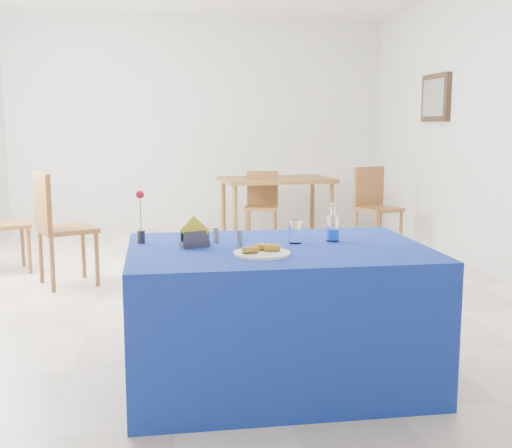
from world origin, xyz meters
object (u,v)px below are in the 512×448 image
at_px(chair_bg_right, 374,201).
at_px(chair_bg_left, 262,201).
at_px(blue_table, 277,314).
at_px(oak_table, 276,184).
at_px(chair_win_a, 56,221).
at_px(water_bottle, 333,229).
at_px(plate, 262,254).

bearing_deg(chair_bg_right, chair_bg_left, 132.97).
relative_size(blue_table, oak_table, 1.13).
relative_size(blue_table, chair_bg_right, 1.72).
xyz_separation_m(chair_bg_left, chair_win_a, (-2.13, -1.89, 0.09)).
relative_size(water_bottle, chair_win_a, 0.21).
distance_m(oak_table, chair_bg_right, 1.29).
bearing_deg(water_bottle, oak_table, 83.45).
xyz_separation_m(blue_table, oak_table, (0.84, 4.45, 0.30)).
bearing_deg(chair_bg_left, water_bottle, -79.58).
height_order(oak_table, chair_win_a, chair_win_a).
bearing_deg(chair_win_a, chair_bg_left, -71.68).
bearing_deg(blue_table, chair_win_a, 122.46).
height_order(plate, chair_bg_left, chair_bg_left).
xyz_separation_m(water_bottle, chair_bg_left, (0.29, 4.14, -0.34)).
relative_size(blue_table, chair_win_a, 1.59).
distance_m(plate, chair_win_a, 2.93).
bearing_deg(chair_win_a, oak_table, -71.51).
bearing_deg(chair_bg_left, chair_win_a, -124.03).
bearing_deg(chair_bg_right, plate, -137.49).
bearing_deg(chair_bg_left, plate, -85.11).
bearing_deg(oak_table, chair_bg_left, -136.58).
distance_m(blue_table, chair_bg_right, 4.09).
bearing_deg(chair_bg_left, chair_bg_right, -11.98).
bearing_deg(plate, oak_table, 78.39).
height_order(oak_table, chair_bg_left, chair_bg_left).
distance_m(plate, chair_bg_right, 4.34).
distance_m(blue_table, chair_bg_left, 4.30).
bearing_deg(plate, chair_win_a, 118.19).
height_order(plate, blue_table, plate).
bearing_deg(blue_table, water_bottle, 18.42).
bearing_deg(oak_table, water_bottle, -96.55).
xyz_separation_m(oak_table, chair_bg_left, (-0.21, -0.20, -0.19)).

